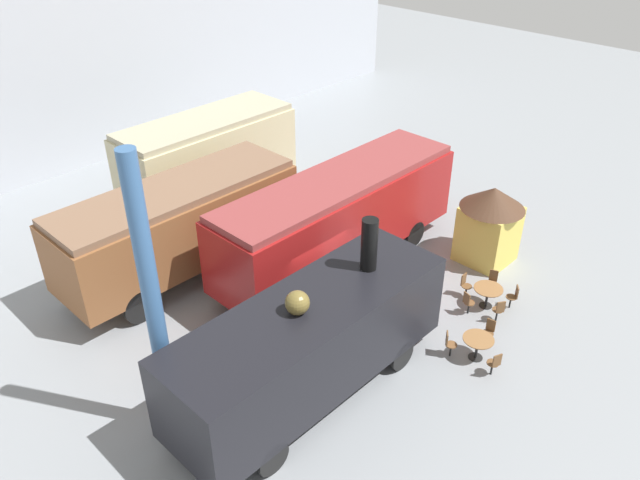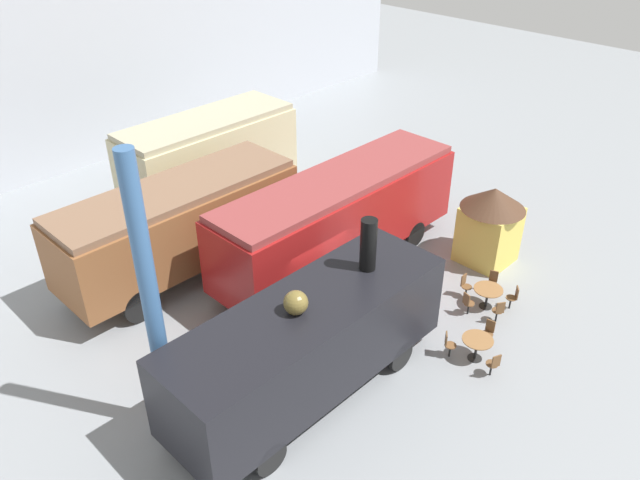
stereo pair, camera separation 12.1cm
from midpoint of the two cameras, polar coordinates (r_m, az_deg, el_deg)
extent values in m
plane|color=gray|center=(21.29, -0.51, -5.89)|extent=(80.00, 80.00, 0.00)
cube|color=#B2B7C1|center=(31.34, -22.30, 13.75)|extent=(44.00, 0.15, 9.00)
cube|color=beige|center=(27.37, -10.34, 7.66)|extent=(7.65, 2.87, 2.83)
cube|color=tan|center=(26.79, -10.65, 10.64)|extent=(7.50, 2.64, 0.24)
cylinder|color=black|center=(28.31, -4.65, 5.44)|extent=(0.98, 0.12, 0.98)
cylinder|color=black|center=(30.25, -8.15, 7.02)|extent=(0.98, 0.12, 0.98)
cylinder|color=black|center=(25.90, -12.22, 2.10)|extent=(0.98, 0.12, 0.98)
cylinder|color=black|center=(28.00, -15.47, 4.01)|extent=(0.98, 0.12, 0.98)
cube|color=brown|center=(22.34, -12.93, 1.36)|extent=(8.77, 2.84, 2.47)
cube|color=brown|center=(21.70, -13.35, 4.44)|extent=(8.60, 2.61, 0.24)
cylinder|color=black|center=(23.41, -5.37, -0.42)|extent=(1.17, 0.12, 1.17)
cylinder|color=black|center=(25.27, -9.43, 1.87)|extent=(1.17, 0.12, 1.17)
cylinder|color=black|center=(21.05, -16.24, -5.91)|extent=(1.17, 0.12, 1.17)
cylinder|color=black|center=(23.10, -19.77, -2.90)|extent=(1.17, 0.12, 1.17)
cube|color=maroon|center=(22.22, 1.49, 2.11)|extent=(10.10, 2.70, 2.67)
cone|color=maroon|center=(26.51, 10.48, 6.74)|extent=(2.00, 2.54, 2.54)
cube|color=brown|center=(21.54, 1.54, 5.48)|extent=(9.90, 2.49, 0.24)
cylinder|color=black|center=(24.34, 8.54, 0.53)|extent=(1.04, 0.12, 1.04)
cylinder|color=black|center=(25.69, 3.93, 2.62)|extent=(1.04, 0.12, 1.04)
cylinder|color=black|center=(20.49, -1.70, -5.80)|extent=(1.04, 0.12, 1.04)
cylinder|color=black|center=(22.07, -6.41, -2.91)|extent=(1.04, 0.12, 1.04)
cube|color=black|center=(17.00, -1.15, -9.25)|extent=(8.52, 2.66, 2.48)
cylinder|color=black|center=(17.19, 4.32, -0.41)|extent=(0.47, 0.47, 1.57)
sphere|color=brown|center=(15.80, -2.31, -5.76)|extent=(0.64, 0.64, 0.64)
cylinder|color=black|center=(18.78, 7.32, -10.45)|extent=(0.95, 0.12, 0.95)
cylinder|color=black|center=(19.98, 1.54, -7.11)|extent=(0.95, 0.12, 0.95)
cylinder|color=black|center=(16.15, -4.53, -19.31)|extent=(0.95, 0.12, 0.95)
cylinder|color=black|center=(17.53, -10.27, -14.56)|extent=(0.95, 0.12, 0.95)
cylinder|color=black|center=(19.83, 13.84, -10.37)|extent=(0.44, 0.44, 0.02)
cylinder|color=black|center=(19.59, 13.98, -9.59)|extent=(0.08, 0.08, 0.70)
cylinder|color=olive|center=(19.36, 14.12, -8.77)|extent=(0.94, 0.94, 0.03)
cylinder|color=black|center=(21.93, 14.74, -5.82)|extent=(0.44, 0.44, 0.02)
cylinder|color=black|center=(21.72, 14.86, -5.08)|extent=(0.08, 0.08, 0.69)
cylinder|color=olive|center=(21.52, 14.99, -4.32)|extent=(0.97, 0.97, 0.03)
cylinder|color=black|center=(19.59, 11.66, -9.85)|extent=(0.06, 0.06, 0.42)
cylinder|color=brown|center=(19.45, 11.73, -9.35)|extent=(0.36, 0.36, 0.03)
cube|color=brown|center=(19.29, 11.35, -8.83)|extent=(0.25, 0.21, 0.42)
cylinder|color=black|center=(19.27, 15.25, -11.29)|extent=(0.06, 0.06, 0.42)
cylinder|color=brown|center=(19.12, 15.34, -10.80)|extent=(0.36, 0.36, 0.03)
cube|color=brown|center=(18.89, 15.71, -10.57)|extent=(0.28, 0.15, 0.42)
cylinder|color=black|center=(20.25, 14.84, -8.73)|extent=(0.06, 0.06, 0.42)
cylinder|color=brown|center=(20.11, 14.92, -8.24)|extent=(0.36, 0.36, 0.03)
cube|color=brown|center=(20.09, 15.19, -7.52)|extent=(0.08, 0.29, 0.42)
cylinder|color=black|center=(21.35, 13.26, -6.08)|extent=(0.06, 0.06, 0.42)
cylinder|color=brown|center=(21.21, 13.33, -5.60)|extent=(0.36, 0.36, 0.03)
cube|color=brown|center=(20.99, 13.09, -5.24)|extent=(0.12, 0.29, 0.42)
cylinder|color=black|center=(21.27, 15.68, -6.64)|extent=(0.06, 0.06, 0.42)
cylinder|color=brown|center=(21.14, 15.77, -6.16)|extent=(0.36, 0.36, 0.03)
cube|color=brown|center=(20.90, 16.04, -5.92)|extent=(0.26, 0.19, 0.42)
cylinder|color=black|center=(21.96, 16.84, -5.49)|extent=(0.06, 0.06, 0.42)
cylinder|color=brown|center=(21.83, 16.93, -5.01)|extent=(0.36, 0.36, 0.03)
cube|color=brown|center=(21.73, 17.42, -4.55)|extent=(0.25, 0.21, 0.42)
cylinder|color=black|center=(22.45, 15.21, -4.28)|extent=(0.06, 0.06, 0.42)
cylinder|color=brown|center=(22.32, 15.29, -3.81)|extent=(0.36, 0.36, 0.03)
cube|color=brown|center=(22.32, 15.44, -3.13)|extent=(0.14, 0.28, 0.42)
cylinder|color=black|center=(22.08, 13.05, -4.61)|extent=(0.06, 0.06, 0.42)
cylinder|color=brown|center=(21.95, 13.12, -4.14)|extent=(0.36, 0.36, 0.03)
cube|color=brown|center=(21.88, 12.85, -3.51)|extent=(0.29, 0.05, 0.42)
cylinder|color=#262633|center=(21.04, 7.61, -5.50)|extent=(0.24, 0.24, 0.73)
cylinder|color=#8C1E7A|center=(20.64, 7.74, -3.98)|extent=(0.34, 0.34, 0.65)
sphere|color=tan|center=(20.39, 7.83, -3.00)|extent=(0.21, 0.21, 0.21)
cube|color=#DBC151|center=(23.78, 14.94, 0.54)|extent=(1.80, 1.80, 2.20)
cone|color=#472D1E|center=(23.07, 15.45, 3.73)|extent=(2.34, 2.34, 0.80)
cylinder|color=#386093|center=(15.22, -15.22, -5.88)|extent=(0.44, 0.44, 8.00)
camera|label=1|loc=(0.06, -90.16, -0.10)|focal=35.00mm
camera|label=2|loc=(0.06, 89.84, 0.10)|focal=35.00mm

